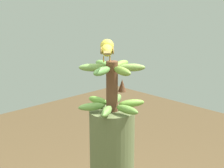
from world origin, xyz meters
name	(u,v)px	position (x,y,z in m)	size (l,w,h in m)	color
banana_bunch	(112,86)	(0.00, 0.00, 1.48)	(0.30, 0.28, 0.22)	brown
perched_bird	(107,49)	(-0.02, -0.01, 1.64)	(0.17, 0.16, 0.09)	#C68933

